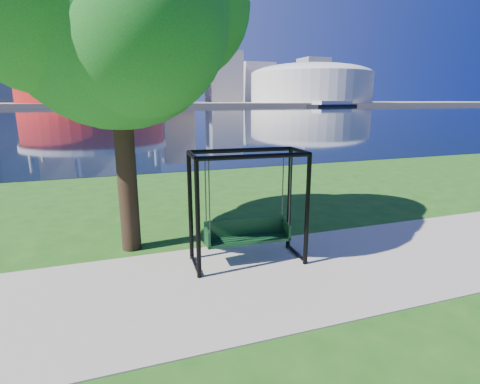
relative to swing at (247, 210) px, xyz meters
name	(u,v)px	position (x,y,z in m)	size (l,w,h in m)	color
ground	(241,270)	(-0.28, -0.38, -1.26)	(900.00, 900.00, 0.00)	#1E5114
path	(249,280)	(-0.28, -0.88, -1.24)	(120.00, 4.00, 0.03)	#9E937F
river	(117,114)	(-0.28, 101.62, -1.25)	(900.00, 180.00, 0.02)	black
far_bank	(110,104)	(-0.28, 305.62, -0.26)	(900.00, 228.00, 2.00)	#937F60
stadium	(91,81)	(-10.28, 234.62, 12.97)	(83.00, 83.00, 32.00)	maroon
arena	(311,82)	(134.72, 234.62, 14.62)	(84.00, 84.00, 26.56)	beige
skyline	(100,58)	(-4.55, 319.01, 34.63)	(392.00, 66.00, 96.50)	gray
swing	(247,210)	(0.00, 0.00, 0.00)	(2.59, 1.24, 2.60)	black
park_tree	(111,5)	(-2.54, 1.79, 4.43)	(6.59, 5.95, 8.18)	black
barge	(333,104)	(116.70, 177.75, 0.22)	(33.68, 17.81, 3.26)	black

